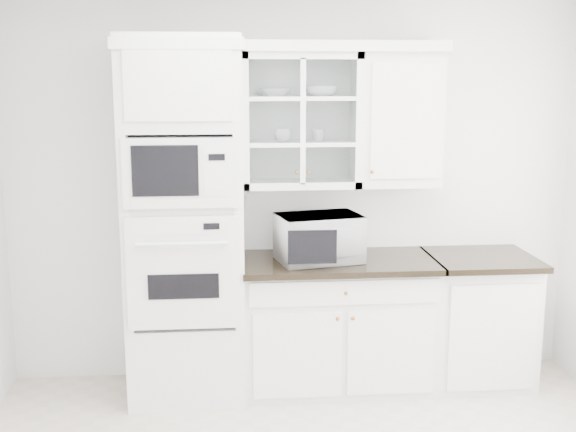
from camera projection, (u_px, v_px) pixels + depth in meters
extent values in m
cube|color=white|center=(294.00, 190.00, 5.10)|extent=(4.00, 0.02, 2.70)
cube|color=white|center=(185.00, 222.00, 4.76)|extent=(0.76, 0.65, 2.40)
cube|color=white|center=(183.00, 273.00, 4.48)|extent=(0.70, 0.03, 0.72)
cube|color=black|center=(184.00, 286.00, 4.48)|extent=(0.44, 0.01, 0.16)
cube|color=white|center=(181.00, 174.00, 4.36)|extent=(0.70, 0.03, 0.43)
cube|color=black|center=(165.00, 171.00, 4.33)|extent=(0.40, 0.01, 0.31)
cube|color=white|center=(337.00, 325.00, 5.02)|extent=(1.30, 0.60, 0.88)
cube|color=black|center=(339.00, 262.00, 4.90)|extent=(1.32, 0.67, 0.04)
cube|color=white|center=(477.00, 321.00, 5.10)|extent=(0.70, 0.60, 0.88)
cube|color=black|center=(482.00, 259.00, 4.98)|extent=(0.72, 0.67, 0.04)
cube|color=white|center=(300.00, 120.00, 4.86)|extent=(0.80, 0.33, 0.90)
cube|color=white|center=(300.00, 143.00, 4.89)|extent=(0.74, 0.29, 0.02)
cube|color=white|center=(300.00, 98.00, 4.83)|extent=(0.74, 0.29, 0.02)
cube|color=white|center=(399.00, 120.00, 4.91)|extent=(0.55, 0.33, 0.90)
cube|color=white|center=(285.00, 46.00, 4.73)|extent=(2.14, 0.38, 0.07)
imported|color=white|center=(318.00, 237.00, 4.85)|extent=(0.62, 0.55, 0.31)
imported|color=white|center=(275.00, 92.00, 4.79)|extent=(0.23, 0.23, 0.05)
imported|color=white|center=(321.00, 91.00, 4.82)|extent=(0.24, 0.24, 0.07)
imported|color=white|center=(283.00, 135.00, 4.85)|extent=(0.12, 0.12, 0.09)
imported|color=white|center=(318.00, 135.00, 4.90)|extent=(0.10, 0.10, 0.08)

